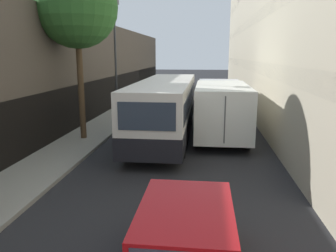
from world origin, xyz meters
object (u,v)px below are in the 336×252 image
object	(u,v)px
box_truck	(221,106)
street_lamp	(115,40)
street_tree_left	(76,7)
panel_van	(172,89)
bus	(166,108)
car_hatchback	(185,252)

from	to	relation	value
box_truck	street_lamp	bearing A→B (deg)	170.41
box_truck	street_lamp	distance (m)	6.74
street_lamp	street_tree_left	xyz separation A→B (m)	(-0.88, -3.04, 1.29)
panel_van	street_tree_left	xyz separation A→B (m)	(-2.92, -13.43, 5.03)
bus	street_lamp	xyz separation A→B (m)	(-3.02, 2.02, 3.34)
bus	box_truck	size ratio (longest dim) A/B	1.31
car_hatchback	bus	world-z (taller)	bus
bus	panel_van	bearing A→B (deg)	94.47
bus	panel_van	xyz separation A→B (m)	(-0.97, 12.41, -0.40)
panel_van	street_lamp	world-z (taller)	street_lamp
bus	street_lamp	size ratio (longest dim) A/B	1.55
street_lamp	street_tree_left	size ratio (longest dim) A/B	0.86
bus	street_lamp	bearing A→B (deg)	146.23
car_hatchback	box_truck	distance (m)	11.99
street_tree_left	panel_van	bearing A→B (deg)	77.71
street_lamp	bus	bearing A→B (deg)	-33.77
bus	car_hatchback	bearing A→B (deg)	-81.30
panel_van	street_lamp	distance (m)	11.23
panel_van	bus	bearing A→B (deg)	-85.53
car_hatchback	bus	xyz separation A→B (m)	(-1.66, 10.88, 0.74)
car_hatchback	street_lamp	distance (m)	14.31
bus	street_lamp	distance (m)	4.94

